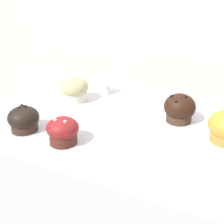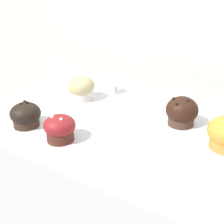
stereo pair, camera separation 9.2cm
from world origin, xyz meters
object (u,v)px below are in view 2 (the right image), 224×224
Objects in this scene: muffin_back_left at (182,112)px; muffin_front_right at (60,128)px; muffin_front_left at (26,115)px; muffin_back_right at (81,88)px.

muffin_back_left reaches higher than muffin_front_right.
muffin_front_left is (-0.39, -0.26, -0.01)m from muffin_back_left.
muffin_back_right is 1.08× the size of muffin_front_left.
muffin_front_right is at bearing -132.75° from muffin_back_left.
muffin_back_left reaches higher than muffin_front_left.
muffin_front_left is 0.14m from muffin_front_right.
muffin_back_left is 1.06× the size of muffin_front_left.
muffin_back_left is at bearing 47.25° from muffin_front_right.
muffin_back_left is 1.10× the size of muffin_front_right.
muffin_back_right is at bearing 86.97° from muffin_front_left.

